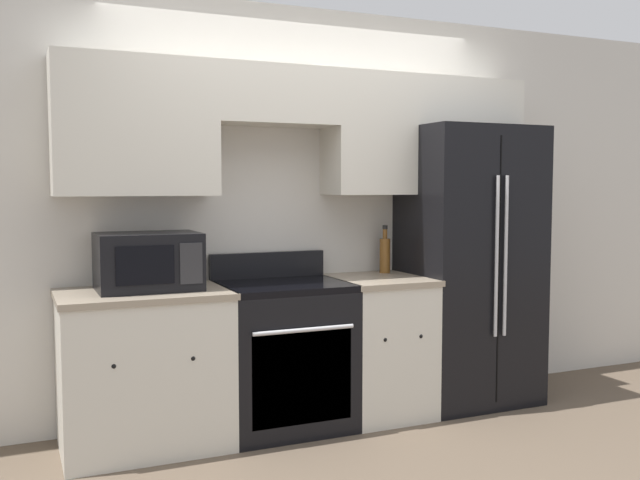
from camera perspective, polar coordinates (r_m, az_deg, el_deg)
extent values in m
plane|color=brown|center=(4.30, 1.71, -15.49)|extent=(12.00, 12.00, 0.00)
cube|color=beige|center=(4.65, -1.72, 2.38)|extent=(8.00, 0.06, 2.60)
cube|color=beige|center=(4.19, -14.57, 8.75)|extent=(0.90, 0.33, 0.77)
cube|color=beige|center=(4.42, -3.74, 11.42)|extent=(0.75, 0.33, 0.35)
cube|color=beige|center=(4.86, 8.33, 8.21)|extent=(1.38, 0.33, 0.77)
cube|color=beige|center=(4.15, -13.87, -10.23)|extent=(0.90, 0.62, 0.85)
cube|color=gray|center=(4.07, -13.98, -4.21)|extent=(0.93, 0.64, 0.03)
sphere|color=black|center=(3.80, -16.18, -9.67)|extent=(0.03, 0.03, 0.03)
sphere|color=black|center=(3.87, -10.13, -9.31)|extent=(0.03, 0.03, 0.03)
cube|color=beige|center=(4.63, 4.72, -8.62)|extent=(0.55, 0.62, 0.85)
cube|color=gray|center=(4.55, 4.75, -3.21)|extent=(0.57, 0.64, 0.03)
sphere|color=black|center=(4.28, 5.21, -7.95)|extent=(0.03, 0.03, 0.03)
sphere|color=black|center=(4.40, 8.05, -7.63)|extent=(0.03, 0.03, 0.03)
cube|color=black|center=(4.36, -2.93, -9.44)|extent=(0.75, 0.62, 0.84)
cube|color=black|center=(4.10, -1.41, -10.95)|extent=(0.60, 0.01, 0.54)
cube|color=black|center=(4.28, -2.96, -3.70)|extent=(0.75, 0.62, 0.04)
cube|color=black|center=(4.53, -4.21, -1.99)|extent=(0.75, 0.04, 0.16)
cylinder|color=silver|center=(4.01, -1.27, -7.21)|extent=(0.60, 0.02, 0.02)
cube|color=black|center=(4.94, 11.64, -1.97)|extent=(0.84, 0.70, 1.85)
cube|color=black|center=(4.66, 14.08, -2.38)|extent=(0.01, 0.01, 1.70)
cylinder|color=#B7B7BC|center=(4.61, 13.95, -1.29)|extent=(0.02, 0.02, 1.02)
cylinder|color=#B7B7BC|center=(4.65, 14.64, -1.25)|extent=(0.02, 0.02, 1.02)
cube|color=black|center=(4.09, -13.60, -1.66)|extent=(0.56, 0.41, 0.32)
cube|color=black|center=(3.88, -13.80, -1.99)|extent=(0.31, 0.01, 0.21)
cube|color=#262628|center=(3.93, -10.26, -1.85)|extent=(0.12, 0.01, 0.22)
cylinder|color=brown|center=(4.77, 5.21, -1.26)|extent=(0.07, 0.07, 0.23)
cylinder|color=brown|center=(4.76, 5.22, 0.50)|extent=(0.03, 0.03, 0.06)
cylinder|color=black|center=(4.76, 5.23, 1.03)|extent=(0.03, 0.03, 0.03)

